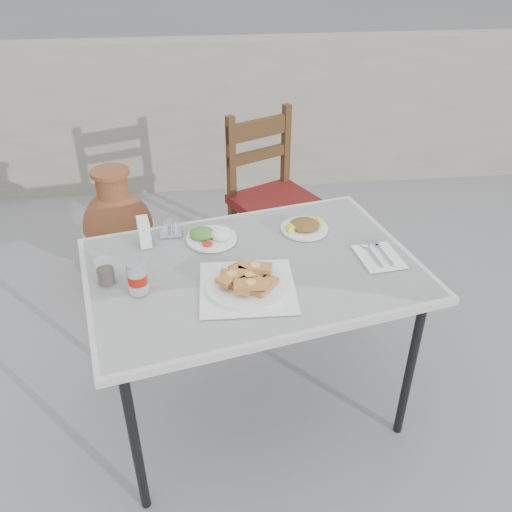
{
  "coord_description": "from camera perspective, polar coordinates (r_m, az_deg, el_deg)",
  "views": [
    {
      "loc": [
        -0.3,
        -1.85,
        2.04
      ],
      "look_at": [
        -0.09,
        0.02,
        0.82
      ],
      "focal_mm": 38.0,
      "sensor_mm": 36.0,
      "label": 1
    }
  ],
  "objects": [
    {
      "name": "cola_glass",
      "position": [
        2.16,
        -15.57,
        -1.71
      ],
      "size": [
        0.07,
        0.07,
        0.1
      ],
      "color": "white",
      "rests_on": "cafe_table"
    },
    {
      "name": "back_wall",
      "position": [
        4.6,
        -2.49,
        14.58
      ],
      "size": [
        6.0,
        0.25,
        1.2
      ],
      "primitive_type": "cube",
      "color": "gray",
      "rests_on": "ground"
    },
    {
      "name": "cafe_table",
      "position": [
        2.23,
        -0.31,
        -2.2
      ],
      "size": [
        1.49,
        1.17,
        0.81
      ],
      "rotation": [
        0.0,
        0.0,
        0.21
      ],
      "color": "black",
      "rests_on": "ground"
    },
    {
      "name": "cutlery_napkin",
      "position": [
        2.32,
        12.59,
        0.18
      ],
      "size": [
        0.19,
        0.24,
        0.02
      ],
      "rotation": [
        0.0,
        0.0,
        0.11
      ],
      "color": "silver",
      "rests_on": "cafe_table"
    },
    {
      "name": "ground",
      "position": [
        2.77,
        1.85,
        -14.52
      ],
      "size": [
        80.0,
        80.0,
        0.0
      ],
      "primitive_type": "plane",
      "color": "slate",
      "rests_on": "ground"
    },
    {
      "name": "condiment_caddy",
      "position": [
        2.43,
        -9.01,
        2.79
      ],
      "size": [
        0.1,
        0.08,
        0.07
      ],
      "rotation": [
        0.0,
        0.0,
        0.04
      ],
      "color": "silver",
      "rests_on": "cafe_table"
    },
    {
      "name": "napkin_holder",
      "position": [
        2.37,
        -11.7,
        2.51
      ],
      "size": [
        0.07,
        0.1,
        0.11
      ],
      "rotation": [
        0.0,
        0.0,
        0.18
      ],
      "color": "silver",
      "rests_on": "cafe_table"
    },
    {
      "name": "pide_plate",
      "position": [
        2.06,
        -0.92,
        -2.6
      ],
      "size": [
        0.37,
        0.37,
        0.07
      ],
      "rotation": [
        0.0,
        0.0,
        -0.03
      ],
      "color": "silver",
      "rests_on": "cafe_table"
    },
    {
      "name": "soda_can",
      "position": [
        2.07,
        -12.39,
        -2.21
      ],
      "size": [
        0.07,
        0.07,
        0.13
      ],
      "color": "silver",
      "rests_on": "cafe_table"
    },
    {
      "name": "salad_rice_plate",
      "position": [
        2.37,
        -4.78,
        2.13
      ],
      "size": [
        0.22,
        0.22,
        0.06
      ],
      "color": "silver",
      "rests_on": "cafe_table"
    },
    {
      "name": "salad_chopped_plate",
      "position": [
        2.45,
        5.13,
        3.16
      ],
      "size": [
        0.21,
        0.21,
        0.05
      ],
      "color": "silver",
      "rests_on": "cafe_table"
    },
    {
      "name": "chair",
      "position": [
        3.33,
        1.78,
        6.1
      ],
      "size": [
        0.62,
        0.62,
        1.05
      ],
      "rotation": [
        0.0,
        0.0,
        0.46
      ],
      "color": "#331D0E",
      "rests_on": "ground"
    },
    {
      "name": "terracotta_urn",
      "position": [
        3.45,
        -14.21,
        2.52
      ],
      "size": [
        0.44,
        0.44,
        0.76
      ],
      "color": "brown",
      "rests_on": "ground"
    }
  ]
}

